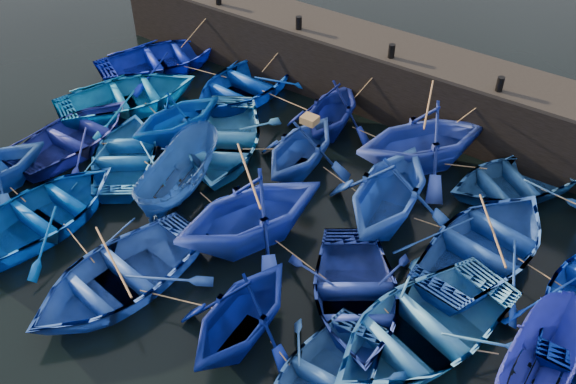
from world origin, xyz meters
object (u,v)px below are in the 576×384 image
Objects in this scene: boat_0 at (162,58)px; boat_13 at (75,135)px; wooden_crate at (310,120)px; boat_8 at (222,140)px.

boat_0 is 6.09m from boat_13.
boat_13 is at bearing -155.54° from wooden_crate.
boat_13 is (-4.53, -2.74, -0.05)m from boat_8.
boat_0 is 0.99× the size of boat_8.
wooden_crate reaches higher than boat_8.
wooden_crate is (3.15, 0.76, 1.64)m from boat_8.
boat_0 is at bearing -77.21° from boat_13.
boat_0 is at bearing 120.38° from boat_8.
boat_8 reaches higher than boat_0.
boat_8 is at bearing -149.67° from boat_13.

